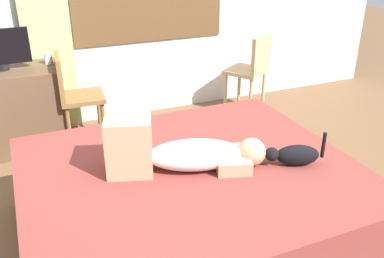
{
  "coord_description": "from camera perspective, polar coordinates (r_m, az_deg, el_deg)",
  "views": [
    {
      "loc": [
        -0.99,
        -1.88,
        1.81
      ],
      "look_at": [
        -0.05,
        0.32,
        0.69
      ],
      "focal_mm": 39.3,
      "sensor_mm": 36.0,
      "label": 1
    }
  ],
  "objects": [
    {
      "name": "ground_plane",
      "position": [
        2.79,
        3.59,
        -15.32
      ],
      "size": [
        16.0,
        16.0,
        0.0
      ],
      "primitive_type": "plane",
      "color": "brown"
    },
    {
      "name": "bed",
      "position": [
        2.66,
        -0.28,
        -10.3
      ],
      "size": [
        2.01,
        1.73,
        0.54
      ],
      "color": "brown",
      "rests_on": "ground"
    },
    {
      "name": "person_lying",
      "position": [
        2.46,
        -1.86,
        -3.02
      ],
      "size": [
        0.93,
        0.5,
        0.34
      ],
      "color": "silver",
      "rests_on": "bed"
    },
    {
      "name": "cat",
      "position": [
        2.59,
        13.73,
        -3.43
      ],
      "size": [
        0.34,
        0.19,
        0.21
      ],
      "color": "black",
      "rests_on": "bed"
    },
    {
      "name": "desk",
      "position": [
        4.08,
        -23.34,
        2.38
      ],
      "size": [
        0.9,
        0.56,
        0.74
      ],
      "color": "brown",
      "rests_on": "ground"
    },
    {
      "name": "tv_monitor",
      "position": [
        3.92,
        -24.63,
        9.84
      ],
      "size": [
        0.48,
        0.1,
        0.35
      ],
      "color": "black",
      "rests_on": "desk"
    },
    {
      "name": "cup",
      "position": [
        4.0,
        -18.92,
        9.04
      ],
      "size": [
        0.07,
        0.07,
        0.1
      ],
      "primitive_type": "cylinder",
      "color": "white",
      "rests_on": "desk"
    },
    {
      "name": "chair_by_desk",
      "position": [
        3.9,
        -15.8,
        4.72
      ],
      "size": [
        0.41,
        0.41,
        0.86
      ],
      "color": "brown",
      "rests_on": "ground"
    },
    {
      "name": "chair_spare",
      "position": [
        4.53,
        8.14,
        8.23
      ],
      "size": [
        0.52,
        0.52,
        0.86
      ],
      "color": "tan",
      "rests_on": "ground"
    }
  ]
}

